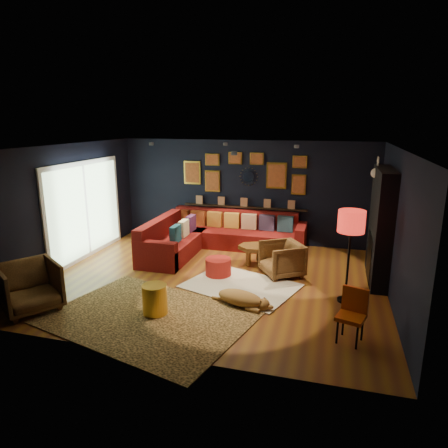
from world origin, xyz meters
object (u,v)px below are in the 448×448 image
(coffee_table, at_px, (257,249))
(armchair_right, at_px, (282,258))
(armchair_left, at_px, (29,285))
(floor_lamp, at_px, (351,226))
(dog, at_px, (240,295))
(gold_stool, at_px, (155,300))
(sectional, at_px, (211,237))
(orange_chair, at_px, (353,311))
(pouf, at_px, (218,267))

(coffee_table, xyz_separation_m, armchair_right, (0.60, -0.45, 0.02))
(coffee_table, relative_size, armchair_left, 0.98)
(coffee_table, distance_m, armchair_left, 4.46)
(floor_lamp, xyz_separation_m, dog, (-1.73, -0.67, -1.18))
(gold_stool, xyz_separation_m, dog, (1.27, 0.66, -0.06))
(sectional, relative_size, dog, 3.02)
(armchair_right, bearing_deg, floor_lamp, 20.72)
(armchair_right, distance_m, floor_lamp, 1.83)
(floor_lamp, bearing_deg, gold_stool, -156.12)
(coffee_table, relative_size, floor_lamp, 0.54)
(armchair_right, distance_m, orange_chair, 2.56)
(pouf, height_order, orange_chair, orange_chair)
(coffee_table, height_order, dog, coffee_table)
(armchair_left, xyz_separation_m, armchair_right, (3.81, 2.64, -0.07))
(pouf, bearing_deg, dog, -58.48)
(floor_lamp, bearing_deg, armchair_right, 143.79)
(armchair_left, height_order, dog, armchair_left)
(gold_stool, xyz_separation_m, orange_chair, (3.05, 0.02, 0.20))
(orange_chair, bearing_deg, armchair_left, -157.60)
(armchair_right, xyz_separation_m, gold_stool, (-1.76, -2.23, -0.13))
(coffee_table, bearing_deg, armchair_left, -136.15)
(armchair_right, xyz_separation_m, dog, (-0.49, -1.58, -0.19))
(armchair_left, xyz_separation_m, gold_stool, (2.05, 0.41, -0.19))
(gold_stool, distance_m, dog, 1.43)
(dog, bearing_deg, orange_chair, -4.56)
(pouf, relative_size, orange_chair, 0.67)
(sectional, height_order, pouf, sectional)
(pouf, xyz_separation_m, orange_chair, (2.52, -1.84, 0.26))
(coffee_table, bearing_deg, pouf, -127.87)
(armchair_left, xyz_separation_m, dog, (3.32, 1.06, -0.25))
(gold_stool, relative_size, floor_lamp, 0.31)
(sectional, bearing_deg, armchair_right, -32.96)
(gold_stool, relative_size, orange_chair, 0.65)
(armchair_left, distance_m, dog, 3.49)
(orange_chair, bearing_deg, floor_lamp, 109.81)
(pouf, distance_m, armchair_left, 3.44)
(armchair_right, bearing_deg, orange_chair, -2.83)
(armchair_right, relative_size, gold_stool, 1.51)
(sectional, height_order, floor_lamp, floor_lamp)
(dog, bearing_deg, sectional, 131.31)
(pouf, xyz_separation_m, floor_lamp, (2.47, -0.53, 1.17))
(gold_stool, xyz_separation_m, floor_lamp, (3.00, 1.33, 1.12))
(armchair_left, distance_m, gold_stool, 2.10)
(coffee_table, distance_m, dog, 2.03)
(orange_chair, bearing_deg, sectional, 150.29)
(sectional, relative_size, pouf, 6.54)
(pouf, bearing_deg, armchair_right, 16.78)
(armchair_left, distance_m, floor_lamp, 5.42)
(pouf, xyz_separation_m, gold_stool, (-0.53, -1.86, 0.06))
(dog, bearing_deg, armchair_left, -147.22)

